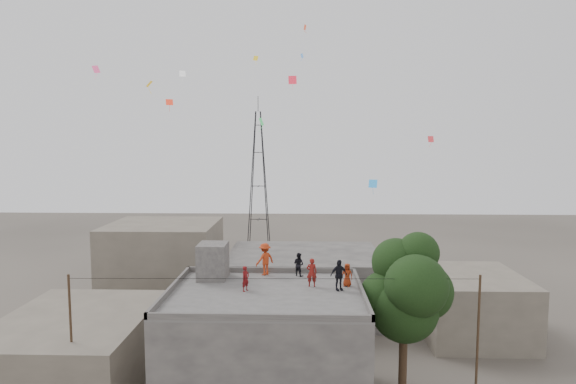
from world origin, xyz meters
name	(u,v)px	position (x,y,z in m)	size (l,w,h in m)	color
main_building	(266,350)	(0.00, 0.00, 3.05)	(10.00, 8.00, 6.10)	#454240
parapet	(266,290)	(0.00, 0.00, 6.25)	(10.00, 8.00, 0.30)	#454240
stair_head_box	(213,261)	(-3.20, 2.60, 7.10)	(1.60, 1.80, 2.00)	#454240
neighbor_west	(76,350)	(-11.00, 2.00, 2.00)	(8.00, 10.00, 4.00)	#625A4E
neighbor_north	(304,283)	(2.00, 14.00, 2.50)	(12.00, 9.00, 5.00)	#454240
neighbor_northwest	(164,264)	(-10.00, 16.00, 3.50)	(9.00, 8.00, 7.00)	#625A4E
neighbor_east	(470,304)	(14.00, 10.00, 2.20)	(7.00, 8.00, 4.40)	#625A4E
tree	(407,290)	(7.37, 0.60, 6.10)	(4.90, 4.60, 9.10)	black
utility_line	(274,346)	(0.50, -1.25, 3.83)	(20.12, 0.62, 7.40)	black
transmission_tower	(258,179)	(-4.00, 40.00, 9.07)	(2.97, 2.97, 20.01)	black
person_red_adult	(312,272)	(2.38, 1.17, 6.87)	(0.56, 0.37, 1.53)	maroon
person_orange_child	(347,275)	(4.29, 1.29, 6.72)	(0.60, 0.39, 1.24)	#982D11
person_dark_child	(299,264)	(1.67, 3.25, 6.78)	(0.66, 0.51, 1.36)	black
person_dark_adult	(339,275)	(3.78, 0.54, 6.91)	(0.95, 0.40, 1.62)	black
person_orange_adult	(265,259)	(-0.30, 3.40, 7.04)	(1.21, 0.69, 1.87)	#B93615
person_red_child	(246,279)	(-1.07, 0.26, 6.76)	(0.48, 0.31, 1.31)	maroon
kites	(268,94)	(-0.40, 8.04, 16.97)	(20.78, 14.91, 12.27)	#F7331A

